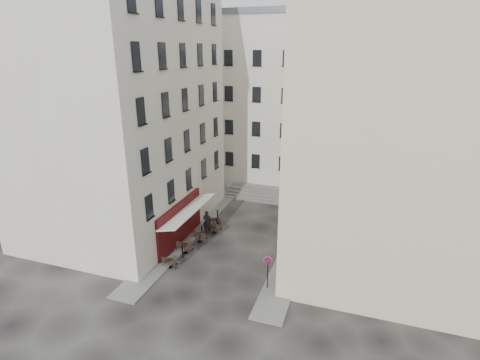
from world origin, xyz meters
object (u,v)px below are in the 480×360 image
at_px(no_parking_sign, 268,267).
at_px(bistro_table_a, 170,263).
at_px(bistro_table_b, 185,248).
at_px(pedestrian, 207,221).

distance_m(no_parking_sign, bistro_table_a, 7.37).
distance_m(bistro_table_a, bistro_table_b, 2.16).
relative_size(bistro_table_b, pedestrian, 0.70).
bearing_deg(no_parking_sign, pedestrian, 133.52).
bearing_deg(no_parking_sign, bistro_table_a, 173.62).
distance_m(bistro_table_b, pedestrian, 3.92).
distance_m(no_parking_sign, bistro_table_b, 7.60).
relative_size(bistro_table_a, bistro_table_b, 0.85).
bearing_deg(bistro_table_b, pedestrian, 88.20).
relative_size(no_parking_sign, bistro_table_a, 2.08).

